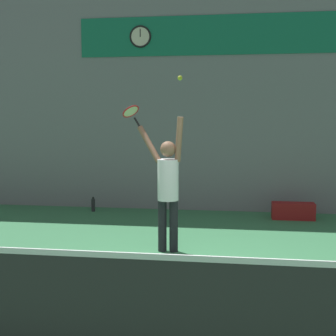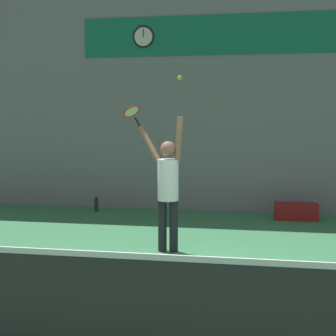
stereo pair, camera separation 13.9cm
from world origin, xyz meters
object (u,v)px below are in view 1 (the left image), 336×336
tennis_player (168,184)px  tennis_racket (131,112)px  scoreboard_clock (140,37)px  tennis_ball (180,78)px  water_bottle (93,205)px  equipment_bag (293,211)px

tennis_player → tennis_racket: bearing=148.9°
scoreboard_clock → tennis_ball: bearing=-69.2°
tennis_racket → tennis_ball: bearing=-30.9°
tennis_racket → tennis_ball: 1.08m
water_bottle → equipment_bag: equipment_bag is taller
tennis_player → tennis_ball: (0.20, -0.12, 1.55)m
scoreboard_clock → tennis_racket: scoreboard_clock is taller
tennis_player → water_bottle: bearing=126.4°
tennis_racket → water_bottle: size_ratio=1.17×
tennis_player → tennis_ball: tennis_ball is taller
tennis_racket → tennis_ball: tennis_ball is taller
tennis_ball → equipment_bag: size_ratio=0.08×
tennis_ball → equipment_bag: tennis_ball is taller
tennis_racket → equipment_bag: 4.06m
tennis_ball → equipment_bag: 4.13m
scoreboard_clock → water_bottle: bearing=-156.2°
tennis_ball → water_bottle: (-2.23, 2.88, -2.45)m
tennis_player → equipment_bag: size_ratio=2.44×
tennis_racket → equipment_bag: size_ratio=0.44×
tennis_racket → tennis_ball: size_ratio=5.35×
equipment_bag → tennis_ball: bearing=-126.0°
scoreboard_clock → tennis_ball: scoreboard_clock is taller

